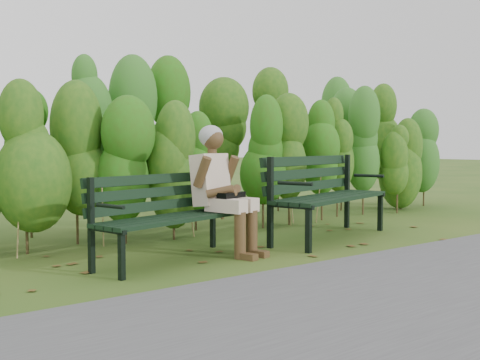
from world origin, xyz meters
TOP-DOWN VIEW (x-y plane):
  - ground at (0.00, 0.00)m, footprint 80.00×80.00m
  - footpath at (0.00, -2.20)m, footprint 60.00×2.50m
  - hedge_band at (0.00, 1.86)m, footprint 11.04×1.67m
  - leaf_litter at (0.02, -0.19)m, footprint 6.03×2.25m
  - bench_left at (-1.12, 0.08)m, footprint 1.81×0.98m
  - bench_right at (1.12, 0.13)m, footprint 2.15×1.22m
  - seated_woman at (-0.47, 0.06)m, footprint 0.60×0.87m

SIDE VIEW (x-z plane):
  - ground at x=0.00m, z-range 0.00..0.00m
  - leaf_litter at x=0.02m, z-range 0.00..0.01m
  - footpath at x=0.00m, z-range 0.00..0.01m
  - bench_left at x=-1.12m, z-range 0.08..0.94m
  - bench_right at x=1.12m, z-range 0.09..1.11m
  - seated_woman at x=-0.47m, z-range 0.07..1.44m
  - hedge_band at x=0.00m, z-range 0.05..2.47m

